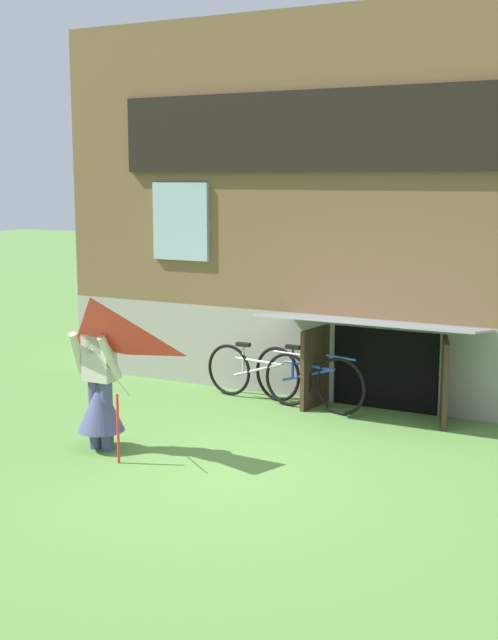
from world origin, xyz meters
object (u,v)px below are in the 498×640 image
Objects in this scene: kite at (92,344)px; bicycle_silver at (258,373)px; bicycle_blue at (308,379)px; person at (100,393)px.

kite is 1.01× the size of bicycle_silver.
bicycle_blue is at bearing 5.16° from bicycle_silver.
bicycle_silver is (0.25, 3.23, -0.96)m from kite.
bicycle_blue is at bearing 72.60° from kite.
bicycle_blue is (1.00, 3.19, -0.94)m from kite.
bicycle_blue is 0.76m from bicycle_silver.
person is 0.89× the size of bicycle_blue.
kite reaches higher than bicycle_blue.
kite reaches higher than person.
person is 2.96m from bicycle_blue.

